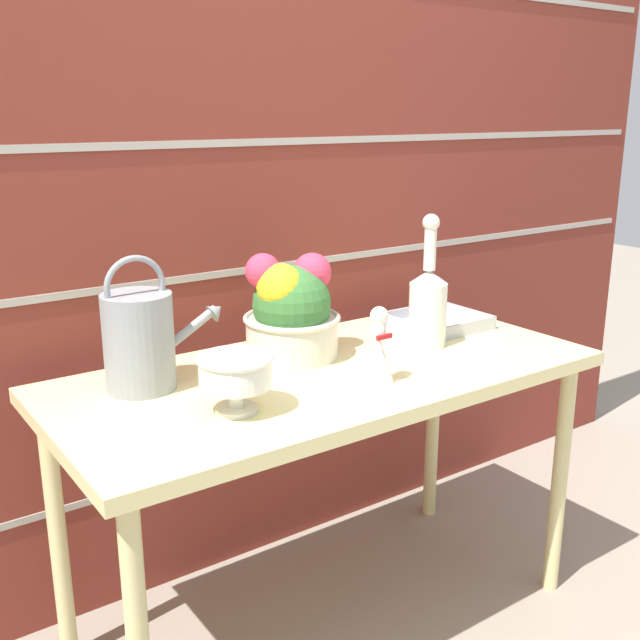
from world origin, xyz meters
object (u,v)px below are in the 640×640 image
at_px(watering_can, 140,339).
at_px(flower_planter, 291,311).
at_px(glass_decanter, 428,302).
at_px(wire_tray, 438,324).
at_px(crystal_pedestal_bowl, 235,373).
at_px(figurine_vase, 378,353).

distance_m(watering_can, flower_planter, 0.41).
height_order(glass_decanter, wire_tray, glass_decanter).
distance_m(crystal_pedestal_bowl, glass_decanter, 0.67).
bearing_deg(watering_can, glass_decanter, -10.15).
bearing_deg(glass_decanter, figurine_vase, -152.63).
distance_m(watering_can, wire_tray, 0.92).
distance_m(crystal_pedestal_bowl, figurine_vase, 0.36).
distance_m(watering_can, crystal_pedestal_bowl, 0.28).
relative_size(glass_decanter, wire_tray, 1.42).
distance_m(crystal_pedestal_bowl, flower_planter, 0.39).
xyz_separation_m(crystal_pedestal_bowl, flower_planter, (0.30, 0.25, 0.04)).
height_order(watering_can, flower_planter, watering_can).
bearing_deg(watering_can, crystal_pedestal_bowl, -66.67).
height_order(watering_can, figurine_vase, watering_can).
bearing_deg(wire_tray, glass_decanter, -143.42).
height_order(watering_can, glass_decanter, glass_decanter).
relative_size(flower_planter, glass_decanter, 0.76).
bearing_deg(wire_tray, figurine_vase, -149.36).
xyz_separation_m(crystal_pedestal_bowl, wire_tray, (0.81, 0.23, -0.08)).
bearing_deg(flower_planter, wire_tray, -2.59).
distance_m(glass_decanter, wire_tray, 0.22).
height_order(figurine_vase, wire_tray, figurine_vase).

